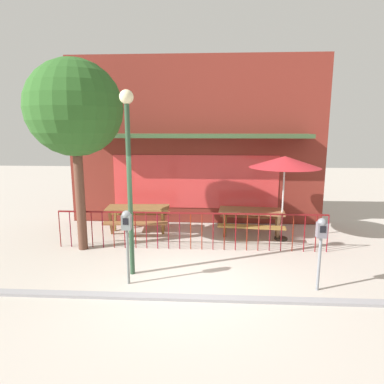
{
  "coord_description": "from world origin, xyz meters",
  "views": [
    {
      "loc": [
        0.51,
        -6.24,
        3.07
      ],
      "look_at": [
        0.01,
        2.36,
        1.41
      ],
      "focal_mm": 31.67,
      "sensor_mm": 36.0,
      "label": 1
    }
  ],
  "objects_px": {
    "picnic_table_left": "(138,212)",
    "street_tree": "(75,109)",
    "patio_umbrella": "(285,162)",
    "picnic_table_right": "(251,215)",
    "parking_meter_near": "(321,235)",
    "parking_meter_far": "(127,228)",
    "street_lamp": "(129,157)"
  },
  "relations": [
    {
      "from": "picnic_table_left",
      "to": "picnic_table_right",
      "type": "xyz_separation_m",
      "value": [
        3.27,
        -0.16,
        0.0
      ]
    },
    {
      "from": "picnic_table_right",
      "to": "patio_umbrella",
      "type": "relative_size",
      "value": 0.83
    },
    {
      "from": "picnic_table_left",
      "to": "parking_meter_far",
      "type": "bearing_deg",
      "value": -81.19
    },
    {
      "from": "patio_umbrella",
      "to": "picnic_table_left",
      "type": "bearing_deg",
      "value": 174.4
    },
    {
      "from": "patio_umbrella",
      "to": "parking_meter_near",
      "type": "distance_m",
      "value": 3.15
    },
    {
      "from": "street_tree",
      "to": "picnic_table_right",
      "type": "bearing_deg",
      "value": 16.19
    },
    {
      "from": "street_tree",
      "to": "parking_meter_near",
      "type": "bearing_deg",
      "value": -19.97
    },
    {
      "from": "picnic_table_right",
      "to": "patio_umbrella",
      "type": "xyz_separation_m",
      "value": [
        0.81,
        -0.24,
        1.53
      ]
    },
    {
      "from": "patio_umbrella",
      "to": "street_tree",
      "type": "relative_size",
      "value": 0.5
    },
    {
      "from": "picnic_table_right",
      "to": "street_tree",
      "type": "relative_size",
      "value": 0.41
    },
    {
      "from": "picnic_table_left",
      "to": "patio_umbrella",
      "type": "relative_size",
      "value": 0.81
    },
    {
      "from": "parking_meter_near",
      "to": "street_lamp",
      "type": "height_order",
      "value": "street_lamp"
    },
    {
      "from": "parking_meter_near",
      "to": "patio_umbrella",
      "type": "bearing_deg",
      "value": 91.96
    },
    {
      "from": "picnic_table_right",
      "to": "patio_umbrella",
      "type": "bearing_deg",
      "value": -16.39
    },
    {
      "from": "parking_meter_near",
      "to": "parking_meter_far",
      "type": "relative_size",
      "value": 0.95
    },
    {
      "from": "picnic_table_right",
      "to": "street_tree",
      "type": "distance_m",
      "value": 5.41
    },
    {
      "from": "picnic_table_right",
      "to": "patio_umbrella",
      "type": "height_order",
      "value": "patio_umbrella"
    },
    {
      "from": "picnic_table_left",
      "to": "patio_umbrella",
      "type": "bearing_deg",
      "value": -5.6
    },
    {
      "from": "picnic_table_left",
      "to": "picnic_table_right",
      "type": "height_order",
      "value": "same"
    },
    {
      "from": "parking_meter_near",
      "to": "street_lamp",
      "type": "distance_m",
      "value": 3.99
    },
    {
      "from": "picnic_table_left",
      "to": "parking_meter_near",
      "type": "height_order",
      "value": "parking_meter_near"
    },
    {
      "from": "parking_meter_near",
      "to": "street_tree",
      "type": "relative_size",
      "value": 0.31
    },
    {
      "from": "patio_umbrella",
      "to": "parking_meter_far",
      "type": "xyz_separation_m",
      "value": [
        -3.57,
        -2.91,
        -0.98
      ]
    },
    {
      "from": "street_lamp",
      "to": "parking_meter_far",
      "type": "bearing_deg",
      "value": -86.2
    },
    {
      "from": "street_tree",
      "to": "street_lamp",
      "type": "bearing_deg",
      "value": -41.2
    },
    {
      "from": "picnic_table_left",
      "to": "street_tree",
      "type": "bearing_deg",
      "value": -128.01
    },
    {
      "from": "picnic_table_right",
      "to": "parking_meter_near",
      "type": "bearing_deg",
      "value": -74.08
    },
    {
      "from": "patio_umbrella",
      "to": "street_lamp",
      "type": "height_order",
      "value": "street_lamp"
    },
    {
      "from": "picnic_table_left",
      "to": "street_tree",
      "type": "xyz_separation_m",
      "value": [
        -1.12,
        -1.44,
        2.88
      ]
    },
    {
      "from": "patio_umbrella",
      "to": "parking_meter_far",
      "type": "bearing_deg",
      "value": -140.8
    },
    {
      "from": "picnic_table_right",
      "to": "parking_meter_near",
      "type": "relative_size",
      "value": 1.35
    },
    {
      "from": "street_tree",
      "to": "street_lamp",
      "type": "xyz_separation_m",
      "value": [
        1.61,
        -1.41,
        -1.0
      ]
    }
  ]
}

